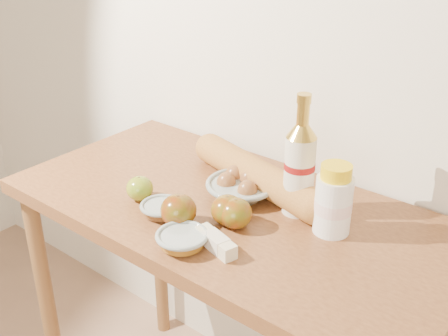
{
  "coord_description": "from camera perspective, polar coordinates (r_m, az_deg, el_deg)",
  "views": [
    {
      "loc": [
        0.78,
        0.19,
        1.63
      ],
      "look_at": [
        0.0,
        1.15,
        1.02
      ],
      "focal_mm": 45.0,
      "sensor_mm": 36.0,
      "label": 1
    }
  ],
  "objects": [
    {
      "name": "sugar_bowl",
      "position": [
        1.42,
        -6.34,
        -4.13
      ],
      "size": [
        0.13,
        0.13,
        0.03
      ],
      "rotation": [
        0.0,
        0.0,
        0.18
      ],
      "color": "gray",
      "rests_on": "table"
    },
    {
      "name": "apple_extra",
      "position": [
        1.36,
        0.35,
        -4.29
      ],
      "size": [
        0.09,
        0.09,
        0.08
      ],
      "rotation": [
        0.0,
        0.0,
        0.06
      ],
      "color": "#971508",
      "rests_on": "table"
    },
    {
      "name": "syrup_bowl",
      "position": [
        1.29,
        -4.27,
        -7.24
      ],
      "size": [
        0.15,
        0.15,
        0.04
      ],
      "rotation": [
        0.0,
        0.0,
        0.3
      ],
      "color": "#8E9B96",
      "rests_on": "table"
    },
    {
      "name": "apple_redgreen_right",
      "position": [
        1.35,
        1.18,
        -4.61
      ],
      "size": [
        0.09,
        0.09,
        0.08
      ],
      "rotation": [
        0.0,
        0.0,
        0.06
      ],
      "color": "#971508",
      "rests_on": "table"
    },
    {
      "name": "apple_yellowgreen",
      "position": [
        1.49,
        -8.56,
        -2.06
      ],
      "size": [
        0.09,
        0.09,
        0.07
      ],
      "rotation": [
        0.0,
        0.0,
        0.31
      ],
      "color": "olive",
      "rests_on": "table"
    },
    {
      "name": "back_wall",
      "position": [
        1.57,
        8.54,
        13.8
      ],
      "size": [
        3.5,
        0.02,
        2.6
      ],
      "primitive_type": "cube",
      "color": "silver",
      "rests_on": "ground"
    },
    {
      "name": "apple_redgreen_front",
      "position": [
        1.36,
        -4.64,
        -4.33
      ],
      "size": [
        0.11,
        0.11,
        0.08
      ],
      "rotation": [
        0.0,
        0.0,
        0.25
      ],
      "color": "maroon",
      "rests_on": "table"
    },
    {
      "name": "bourbon_bottle",
      "position": [
        1.38,
        7.69,
        0.15
      ],
      "size": [
        0.1,
        0.1,
        0.31
      ],
      "rotation": [
        0.0,
        0.0,
        0.39
      ],
      "color": "beige",
      "rests_on": "table"
    },
    {
      "name": "baguette",
      "position": [
        1.52,
        3.36,
        -0.68
      ],
      "size": [
        0.53,
        0.21,
        0.09
      ],
      "rotation": [
        0.0,
        0.0,
        -0.25
      ],
      "color": "#C9893D",
      "rests_on": "table"
    },
    {
      "name": "butter_stick",
      "position": [
        1.28,
        -0.83,
        -7.55
      ],
      "size": [
        0.13,
        0.07,
        0.04
      ],
      "rotation": [
        0.0,
        0.0,
        -0.28
      ],
      "color": "beige",
      "rests_on": "table"
    },
    {
      "name": "cream_bottle",
      "position": [
        1.34,
        11.06,
        -3.36
      ],
      "size": [
        0.09,
        0.09,
        0.18
      ],
      "rotation": [
        0.0,
        0.0,
        0.04
      ],
      "color": "white",
      "rests_on": "table"
    },
    {
      "name": "table",
      "position": [
        1.52,
        0.72,
        -7.85
      ],
      "size": [
        1.2,
        0.6,
        0.9
      ],
      "color": "brown",
      "rests_on": "ground"
    },
    {
      "name": "egg_bowl",
      "position": [
        1.49,
        1.82,
        -1.92
      ],
      "size": [
        0.19,
        0.19,
        0.07
      ],
      "rotation": [
        0.0,
        0.0,
        -0.02
      ],
      "color": "gray",
      "rests_on": "table"
    }
  ]
}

